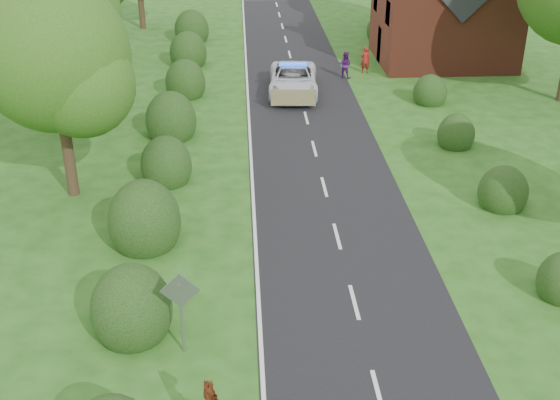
{
  "coord_description": "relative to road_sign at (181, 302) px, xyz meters",
  "views": [
    {
      "loc": [
        -3.27,
        -13.37,
        12.44
      ],
      "look_at": [
        -2.0,
        8.43,
        1.3
      ],
      "focal_mm": 45.0,
      "sensor_mm": 36.0,
      "label": 1
    }
  ],
  "objects": [
    {
      "name": "police_van",
      "position": [
        4.63,
        22.0,
        -0.87
      ],
      "size": [
        2.99,
        5.86,
        1.72
      ],
      "rotation": [
        0.0,
        0.0,
        -0.07
      ],
      "color": "silver",
      "rests_on": "ground"
    },
    {
      "name": "ground",
      "position": [
        5.0,
        -2.0,
        -1.65
      ],
      "size": [
        120.0,
        120.0,
        0.0
      ],
      "primitive_type": "plane",
      "color": "#235516"
    },
    {
      "name": "tree_left_b",
      "position": [
        -6.25,
        17.86,
        3.39
      ],
      "size": [
        5.74,
        5.6,
        8.07
      ],
      "color": "#332316",
      "rests_on": "ground"
    },
    {
      "name": "hedgerow_left",
      "position": [
        -1.51,
        9.69,
        -0.91
      ],
      "size": [
        2.75,
        50.41,
        3.0
      ],
      "color": "black",
      "rests_on": "ground"
    },
    {
      "name": "hedgerow_right",
      "position": [
        11.6,
        9.21,
        -1.1
      ],
      "size": [
        2.1,
        45.78,
        2.1
      ],
      "color": "black",
      "rests_on": "ground"
    },
    {
      "name": "road",
      "position": [
        5.0,
        13.0,
        -1.64
      ],
      "size": [
        6.0,
        70.0,
        0.02
      ],
      "primitive_type": "cube",
      "color": "black",
      "rests_on": "ground"
    },
    {
      "name": "pedestrian_red",
      "position": [
        9.25,
        25.7,
        -0.86
      ],
      "size": [
        0.61,
        0.42,
        1.59
      ],
      "primitive_type": "imported",
      "rotation": [
        0.0,
        0.0,
        3.21
      ],
      "color": "maroon",
      "rests_on": "ground"
    },
    {
      "name": "tree_left_a",
      "position": [
        -4.75,
        9.86,
        3.69
      ],
      "size": [
        5.74,
        5.6,
        8.38
      ],
      "color": "#332316",
      "rests_on": "ground"
    },
    {
      "name": "road_markings",
      "position": [
        3.4,
        10.93,
        -1.63
      ],
      "size": [
        4.96,
        70.0,
        0.01
      ],
      "color": "white",
      "rests_on": "road"
    },
    {
      "name": "road_sign",
      "position": [
        0.0,
        0.0,
        0.0
      ],
      "size": [
        1.06,
        0.08,
        2.53
      ],
      "color": "gray",
      "rests_on": "ground"
    },
    {
      "name": "pedestrian_purple",
      "position": [
        7.9,
        24.72,
        -0.86
      ],
      "size": [
        0.96,
        0.88,
        1.58
      ],
      "primitive_type": "imported",
      "rotation": [
        0.0,
        0.0,
        2.67
      ],
      "color": "#4C1768",
      "rests_on": "ground"
    },
    {
      "name": "house",
      "position": [
        14.49,
        28.0,
        2.13
      ],
      "size": [
        8.0,
        7.4,
        9.17
      ],
      "color": "maroon",
      "rests_on": "ground"
    }
  ]
}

